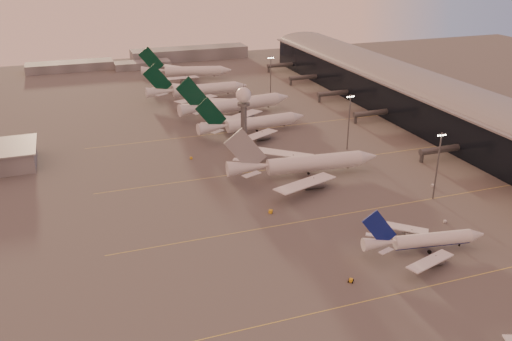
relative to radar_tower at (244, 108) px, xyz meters
name	(u,v)px	position (x,y,z in m)	size (l,w,h in m)	color
ground	(382,326)	(-5.00, -120.00, -20.95)	(700.00, 700.00, 0.00)	#565454
taxiway_markings	(370,208)	(25.00, -64.00, -20.94)	(180.00, 185.25, 0.02)	#E3CE50
terminal	(458,114)	(102.88, -9.91, -10.43)	(57.00, 362.00, 23.04)	black
radar_tower	(244,108)	(0.00, 0.00, 0.00)	(6.40, 6.40, 31.10)	#525459
mast_b	(438,163)	(50.00, -65.00, -7.21)	(3.60, 0.56, 25.00)	#525459
mast_c	(349,120)	(45.00, -10.00, -7.21)	(3.60, 0.56, 25.00)	#525459
mast_d	(271,76)	(43.00, 80.00, -7.21)	(3.60, 0.56, 25.00)	#525459
distant_horizon	(156,58)	(-2.38, 205.14, -17.06)	(165.00, 37.50, 9.00)	slate
narrowbody_mid	(424,242)	(24.86, -94.34, -17.83)	(39.29, 31.13, 15.42)	white
widebody_white	(305,167)	(14.88, -30.69, -17.13)	(62.59, 49.96, 22.02)	white
greentail_a	(253,126)	(13.13, 25.14, -17.31)	(56.71, 45.62, 20.61)	white
greentail_b	(237,107)	(14.82, 56.71, -16.76)	(65.08, 52.20, 23.73)	white
greentail_c	(198,92)	(3.30, 94.66, -17.00)	(61.49, 49.69, 22.35)	white
greentail_d	(187,73)	(8.25, 145.63, -17.04)	(59.91, 47.81, 22.15)	white
gsv_tug_mid	(351,281)	(-3.13, -101.15, -20.48)	(3.65, 3.53, 0.91)	gold
gsv_truck_b	(446,220)	(42.79, -81.80, -19.99)	(4.92, 3.01, 1.87)	silver
gsv_truck_c	(271,209)	(-8.79, -55.65, -19.70)	(5.68, 5.96, 2.45)	gold
gsv_catering_b	(433,182)	(56.49, -56.26, -19.08)	(4.86, 2.84, 3.75)	silver
gsv_tug_far	(283,163)	(11.58, -16.30, -20.47)	(3.50, 3.75, 0.92)	gold
gsv_truck_d	(191,157)	(-23.21, 2.23, -19.98)	(2.54, 4.93, 1.90)	gold
gsv_tug_hangar	(287,118)	(37.02, 39.84, -20.50)	(3.07, 1.87, 0.87)	gold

